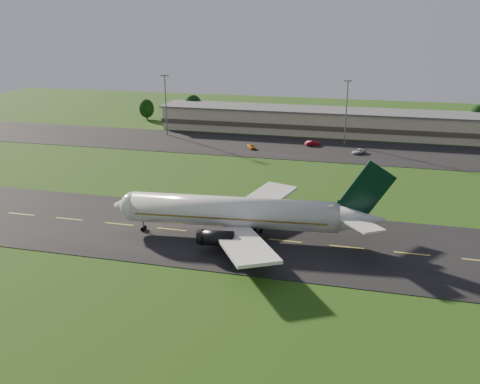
% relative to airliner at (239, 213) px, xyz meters
% --- Properties ---
extents(ground, '(360.00, 360.00, 0.00)m').
position_rel_airliner_xyz_m(ground, '(8.78, -0.08, -4.66)').
color(ground, '#1C4110').
rests_on(ground, ground).
extents(taxiway, '(220.00, 30.00, 0.10)m').
position_rel_airliner_xyz_m(taxiway, '(8.78, -0.08, -4.61)').
color(taxiway, black).
rests_on(taxiway, ground).
extents(apron, '(260.00, 30.00, 0.10)m').
position_rel_airliner_xyz_m(apron, '(8.78, 71.92, -4.61)').
color(apron, black).
rests_on(apron, ground).
extents(airliner, '(51.27, 42.00, 15.57)m').
position_rel_airliner_xyz_m(airliner, '(0.00, 0.00, 0.00)').
color(airliner, white).
rests_on(airliner, ground).
extents(terminal, '(145.00, 16.00, 8.40)m').
position_rel_airliner_xyz_m(terminal, '(15.18, 96.10, -0.67)').
color(terminal, '#C2B694').
rests_on(terminal, ground).
extents(light_mast_west, '(2.40, 1.20, 20.35)m').
position_rel_airliner_xyz_m(light_mast_west, '(-46.22, 79.92, 8.08)').
color(light_mast_west, gray).
rests_on(light_mast_west, ground).
extents(light_mast_centre, '(2.40, 1.20, 20.35)m').
position_rel_airliner_xyz_m(light_mast_centre, '(13.78, 79.92, 8.08)').
color(light_mast_centre, gray).
rests_on(light_mast_centre, ground).
extents(tree_line, '(195.30, 9.72, 10.75)m').
position_rel_airliner_xyz_m(tree_line, '(48.80, 105.85, 0.58)').
color(tree_line, black).
rests_on(tree_line, ground).
extents(service_vehicle_a, '(3.46, 4.19, 1.35)m').
position_rel_airliner_xyz_m(service_vehicle_a, '(-13.44, 67.23, -3.89)').
color(service_vehicle_a, '#C7810B').
rests_on(service_vehicle_a, apron).
extents(service_vehicle_b, '(4.74, 3.64, 1.50)m').
position_rel_airliner_xyz_m(service_vehicle_b, '(4.11, 76.24, -3.81)').
color(service_vehicle_b, maroon).
rests_on(service_vehicle_b, apron).
extents(service_vehicle_c, '(4.53, 5.36, 1.37)m').
position_rel_airliner_xyz_m(service_vehicle_c, '(18.70, 69.39, -3.88)').
color(service_vehicle_c, silver).
rests_on(service_vehicle_c, apron).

